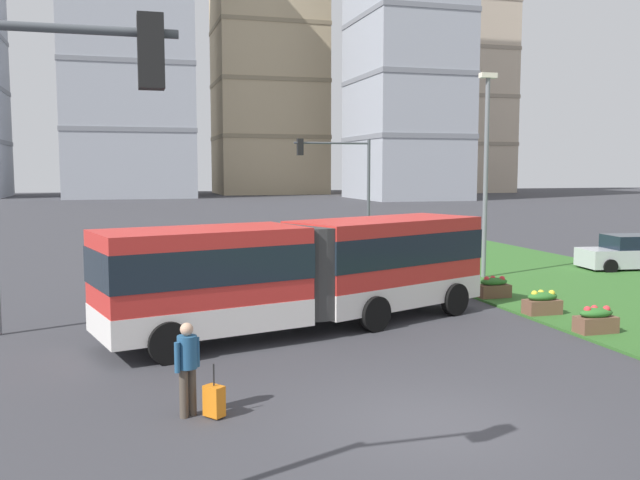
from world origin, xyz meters
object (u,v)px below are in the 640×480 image
object	(u,v)px
rolling_suitcase	(214,401)
apartment_tower_east	(450,79)
pedestrian_crossing	(187,363)
flower_planter_2	(542,303)
flower_planter_3	(494,287)
car_silver_hatch	(631,253)
traffic_light_far_right	(344,177)
apartment_tower_centre	(268,86)
apartment_tower_eastcentre	(407,21)
flower_planter_1	(596,320)
articulated_bus	(308,271)
streetlight_median	(486,167)
apartment_tower_westcentre	(126,39)

from	to	relation	value
rolling_suitcase	apartment_tower_east	distance (m)	130.19
pedestrian_crossing	flower_planter_2	world-z (taller)	pedestrian_crossing
flower_planter_2	flower_planter_3	size ratio (longest dim) A/B	1.00
car_silver_hatch	traffic_light_far_right	world-z (taller)	traffic_light_far_right
apartment_tower_centre	apartment_tower_eastcentre	distance (m)	32.27
traffic_light_far_right	apartment_tower_centre	xyz separation A→B (m)	(15.05, 91.93, 15.20)
car_silver_hatch	flower_planter_1	size ratio (longest dim) A/B	4.17
rolling_suitcase	car_silver_hatch	bearing A→B (deg)	33.69
articulated_bus	flower_planter_1	distance (m)	7.96
traffic_light_far_right	flower_planter_2	bearing A→B (deg)	-83.47
car_silver_hatch	apartment_tower_eastcentre	bearing A→B (deg)	75.07
apartment_tower_eastcentre	streetlight_median	bearing A→B (deg)	-110.31
traffic_light_far_right	rolling_suitcase	bearing A→B (deg)	-113.78
car_silver_hatch	flower_planter_1	xyz separation A→B (m)	(-9.44, -9.99, -0.33)
traffic_light_far_right	apartment_tower_centre	world-z (taller)	apartment_tower_centre
articulated_bus	flower_planter_3	xyz separation A→B (m)	(7.31, 2.52, -1.23)
rolling_suitcase	apartment_tower_eastcentre	world-z (taller)	apartment_tower_eastcentre
car_silver_hatch	flower_planter_2	bearing A→B (deg)	-141.63
apartment_tower_westcentre	apartment_tower_eastcentre	size ratio (longest dim) A/B	0.95
apartment_tower_centre	apartment_tower_east	world-z (taller)	apartment_tower_east
traffic_light_far_right	apartment_tower_east	distance (m)	107.41
flower_planter_3	apartment_tower_eastcentre	bearing A→B (deg)	69.45
car_silver_hatch	apartment_tower_centre	bearing A→B (deg)	87.72
pedestrian_crossing	streetlight_median	distance (m)	18.70
car_silver_hatch	apartment_tower_east	xyz separation A→B (m)	(40.12, 99.88, 21.13)
flower_planter_1	articulated_bus	bearing A→B (deg)	158.42
apartment_tower_east	pedestrian_crossing	bearing A→B (deg)	-118.24
apartment_tower_eastcentre	car_silver_hatch	bearing A→B (deg)	-104.93
apartment_tower_centre	apartment_tower_eastcentre	bearing A→B (deg)	-61.45
articulated_bus	apartment_tower_eastcentre	bearing A→B (deg)	65.48
pedestrian_crossing	rolling_suitcase	xyz separation A→B (m)	(0.45, -0.20, -0.69)
car_silver_hatch	apartment_tower_westcentre	size ratio (longest dim) A/B	0.09
flower_planter_2	traffic_light_far_right	size ratio (longest dim) A/B	0.18
streetlight_median	apartment_tower_centre	distance (m)	101.24
streetlight_median	apartment_tower_westcentre	size ratio (longest dim) A/B	0.17
flower_planter_3	streetlight_median	size ratio (longest dim) A/B	0.13
car_silver_hatch	streetlight_median	size ratio (longest dim) A/B	0.55
articulated_bus	car_silver_hatch	size ratio (longest dim) A/B	2.59
flower_planter_3	apartment_tower_centre	xyz separation A→B (m)	(13.38, 103.66, 18.88)
apartment_tower_westcentre	streetlight_median	bearing A→B (deg)	-81.80
apartment_tower_westcentre	rolling_suitcase	bearing A→B (deg)	-89.80
apartment_tower_centre	apartment_tower_eastcentre	size ratio (longest dim) A/B	0.74
flower_planter_1	streetlight_median	world-z (taller)	streetlight_median
streetlight_median	apartment_tower_eastcentre	world-z (taller)	apartment_tower_eastcentre
traffic_light_far_right	apartment_tower_westcentre	xyz separation A→B (m)	(-9.45, 82.81, 20.64)
flower_planter_1	flower_planter_3	size ratio (longest dim) A/B	1.00
rolling_suitcase	apartment_tower_eastcentre	distance (m)	96.90
apartment_tower_westcentre	apartment_tower_east	size ratio (longest dim) A/B	1.13
rolling_suitcase	pedestrian_crossing	bearing A→B (deg)	156.04
pedestrian_crossing	apartment_tower_east	world-z (taller)	apartment_tower_east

